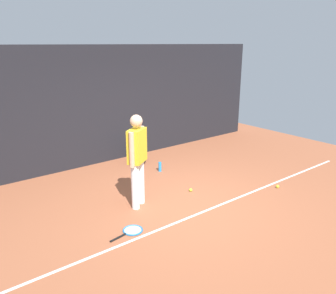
% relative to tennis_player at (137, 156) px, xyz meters
% --- Properties ---
extents(ground_plane, '(12.00, 12.00, 0.00)m').
position_rel_tennis_player_xyz_m(ground_plane, '(0.68, -0.41, -0.97)').
color(ground_plane, '#9E5638').
extents(back_fence, '(10.00, 0.10, 2.84)m').
position_rel_tennis_player_xyz_m(back_fence, '(0.68, 2.59, 0.45)').
color(back_fence, black).
rests_on(back_fence, ground).
extents(court_line, '(9.00, 0.05, 0.00)m').
position_rel_tennis_player_xyz_m(court_line, '(0.68, -0.92, -0.96)').
color(court_line, white).
rests_on(court_line, ground).
extents(tennis_player, '(0.46, 0.40, 1.70)m').
position_rel_tennis_player_xyz_m(tennis_player, '(0.00, 0.00, 0.00)').
color(tennis_player, white).
rests_on(tennis_player, ground).
extents(tennis_racket, '(0.63, 0.37, 0.03)m').
position_rel_tennis_player_xyz_m(tennis_racket, '(-0.59, -0.70, -0.95)').
color(tennis_racket, black).
rests_on(tennis_racket, ground).
extents(backpack, '(0.36, 0.37, 0.44)m').
position_rel_tennis_player_xyz_m(backpack, '(1.22, 1.89, -0.76)').
color(backpack, black).
rests_on(backpack, ground).
extents(tennis_ball_near_player, '(0.07, 0.07, 0.07)m').
position_rel_tennis_player_xyz_m(tennis_ball_near_player, '(2.70, -1.11, -0.93)').
color(tennis_ball_near_player, '#CCE033').
rests_on(tennis_ball_near_player, ground).
extents(tennis_ball_by_fence, '(0.07, 0.07, 0.07)m').
position_rel_tennis_player_xyz_m(tennis_ball_by_fence, '(1.16, -0.14, -0.93)').
color(tennis_ball_by_fence, '#CCE033').
rests_on(tennis_ball_by_fence, ground).
extents(water_bottle, '(0.07, 0.07, 0.22)m').
position_rel_tennis_player_xyz_m(water_bottle, '(1.35, 1.15, -0.86)').
color(water_bottle, '#268CD8').
rests_on(water_bottle, ground).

